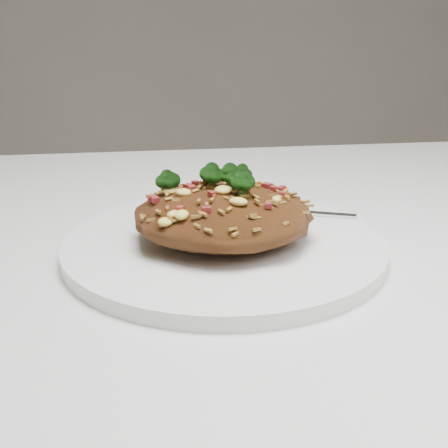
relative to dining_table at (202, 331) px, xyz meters
The scene contains 4 objects.
dining_table is the anchor object (origin of this frame).
plate 0.10m from the dining_table, 45.33° to the right, with size 0.29×0.29×0.01m, color white.
fried_rice 0.14m from the dining_table, 44.84° to the right, with size 0.16×0.15×0.07m.
fork 0.15m from the dining_table, 26.90° to the left, with size 0.16×0.07×0.00m.
Camera 1 is at (-0.05, -0.55, 0.97)m, focal length 50.00 mm.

